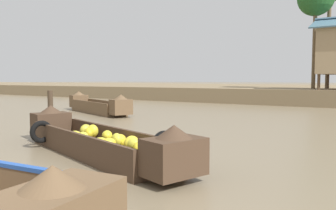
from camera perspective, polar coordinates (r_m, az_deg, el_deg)
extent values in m
plane|color=#7A6B51|center=(12.54, 11.20, -2.97)|extent=(300.00, 300.00, 0.00)
cube|color=#7F6B4C|center=(30.75, 24.45, 1.87)|extent=(160.00, 20.00, 0.96)
cube|color=#473323|center=(7.39, -11.71, -7.54)|extent=(4.52, 2.36, 0.12)
cube|color=#473323|center=(7.58, -8.46, -5.21)|extent=(4.22, 1.44, 0.40)
cube|color=#473323|center=(7.14, -15.24, -5.89)|extent=(4.22, 1.44, 0.40)
cube|color=#473323|center=(5.26, 0.98, -8.48)|extent=(0.85, 1.04, 0.56)
cone|color=#473323|center=(5.19, 0.98, -4.37)|extent=(0.71, 0.71, 0.20)
cube|color=#473323|center=(9.62, -18.61, -2.89)|extent=(0.85, 1.04, 0.56)
cone|color=#473323|center=(9.58, -18.67, -0.62)|extent=(0.71, 0.71, 0.20)
cube|color=#473323|center=(8.18, -14.77, -4.46)|extent=(0.48, 0.96, 0.05)
torus|color=black|center=(6.43, -0.78, -6.50)|extent=(0.27, 0.53, 0.52)
torus|color=black|center=(8.46, -20.04, -4.16)|extent=(0.27, 0.53, 0.52)
ellipsoid|color=yellow|center=(7.04, -7.80, -5.68)|extent=(0.40, 0.39, 0.23)
ellipsoid|color=yellow|center=(7.68, -12.89, -4.54)|extent=(0.33, 0.31, 0.24)
ellipsoid|color=yellow|center=(6.86, -8.41, -5.69)|extent=(0.31, 0.28, 0.27)
ellipsoid|color=yellow|center=(6.56, -5.98, -6.23)|extent=(0.30, 0.36, 0.28)
ellipsoid|color=yellow|center=(7.35, -13.78, -5.08)|extent=(0.27, 0.24, 0.21)
ellipsoid|color=gold|center=(6.69, -10.96, -6.13)|extent=(0.34, 0.25, 0.22)
ellipsoid|color=yellow|center=(7.73, -12.24, -4.17)|extent=(0.27, 0.23, 0.28)
ellipsoid|color=yellow|center=(6.29, -4.94, -7.00)|extent=(0.30, 0.33, 0.21)
ellipsoid|color=yellow|center=(6.84, -6.94, -6.19)|extent=(0.29, 0.31, 0.19)
ellipsoid|color=yellow|center=(6.61, -9.67, -6.16)|extent=(0.33, 0.34, 0.19)
ellipsoid|color=gold|center=(8.03, -13.33, -4.01)|extent=(0.26, 0.32, 0.26)
ellipsoid|color=gold|center=(7.47, -14.91, -5.03)|extent=(0.32, 0.21, 0.25)
ellipsoid|color=yellow|center=(6.47, -5.70, -6.37)|extent=(0.31, 0.25, 0.22)
ellipsoid|color=yellow|center=(7.13, -9.95, -4.96)|extent=(0.34, 0.34, 0.21)
cone|color=brown|center=(3.12, -18.40, -11.11)|extent=(0.61, 0.61, 0.20)
cube|color=brown|center=(16.37, -11.47, -1.08)|extent=(4.13, 2.39, 0.12)
cube|color=brown|center=(16.53, -10.09, -0.04)|extent=(3.81, 1.56, 0.44)
cube|color=brown|center=(16.18, -12.92, -0.18)|extent=(3.81, 1.56, 0.44)
cube|color=brown|center=(14.27, -7.73, -0.32)|extent=(0.82, 0.97, 0.62)
cone|color=brown|center=(14.24, -7.75, 1.33)|extent=(0.73, 0.73, 0.20)
cube|color=brown|center=(18.48, -14.40, 0.62)|extent=(0.82, 0.97, 0.62)
cone|color=brown|center=(18.46, -14.42, 1.90)|extent=(0.73, 0.73, 0.20)
cube|color=brown|center=(17.14, -12.67, 0.15)|extent=(0.50, 0.88, 0.05)
cylinder|color=#4C3826|center=(21.12, 23.47, 3.48)|extent=(0.16, 0.16, 0.88)
cylinder|color=#4C3826|center=(24.21, 24.72, 3.50)|extent=(0.16, 0.16, 0.88)
cylinder|color=brown|center=(25.04, 24.80, 9.67)|extent=(0.24, 0.24, 6.25)
cylinder|color=brown|center=(23.95, 22.86, 8.78)|extent=(0.24, 0.24, 5.25)
cylinder|color=#423323|center=(9.93, -18.69, -1.35)|extent=(0.14, 0.14, 1.26)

